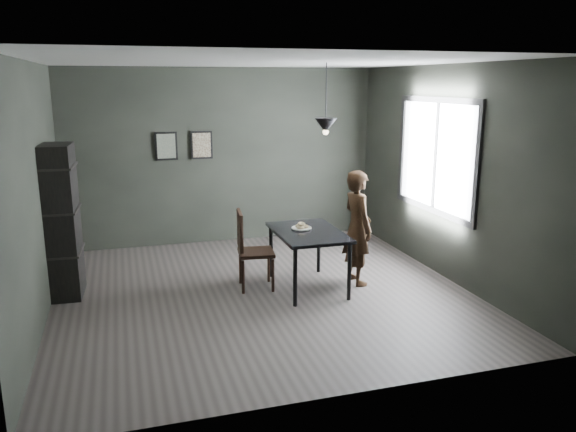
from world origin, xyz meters
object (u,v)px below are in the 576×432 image
object	(u,v)px
shelf_unit	(62,222)
pendant_lamp	(326,125)
cafe_table	(308,237)
white_plate	(301,229)
woman	(357,227)
wood_chair	(249,245)

from	to	relation	value
shelf_unit	pendant_lamp	size ratio (longest dim) A/B	2.15
cafe_table	white_plate	xyz separation A→B (m)	(-0.05, 0.12, 0.08)
pendant_lamp	shelf_unit	bearing A→B (deg)	170.48
pendant_lamp	woman	bearing A→B (deg)	-13.23
woman	wood_chair	distance (m)	1.42
white_plate	pendant_lamp	distance (m)	1.33
woman	pendant_lamp	distance (m)	1.38
shelf_unit	pendant_lamp	distance (m)	3.40
cafe_table	woman	bearing A→B (deg)	0.08
wood_chair	pendant_lamp	distance (m)	1.77
woman	wood_chair	xyz separation A→B (m)	(-1.39, 0.20, -0.17)
shelf_unit	wood_chair	bearing A→B (deg)	-7.78
shelf_unit	pendant_lamp	world-z (taller)	pendant_lamp
woman	pendant_lamp	world-z (taller)	pendant_lamp
wood_chair	shelf_unit	size ratio (longest dim) A/B	0.54
cafe_table	wood_chair	bearing A→B (deg)	164.09
white_plate	shelf_unit	distance (m)	2.92
white_plate	wood_chair	xyz separation A→B (m)	(-0.67, 0.08, -0.18)
cafe_table	woman	xyz separation A→B (m)	(0.67, 0.00, 0.07)
cafe_table	shelf_unit	xyz separation A→B (m)	(-2.92, 0.63, 0.26)
cafe_table	shelf_unit	distance (m)	3.00
woman	shelf_unit	distance (m)	3.65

